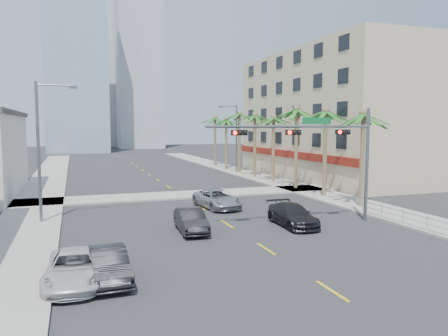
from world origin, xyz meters
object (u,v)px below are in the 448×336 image
object	(u,v)px
car_lane_right	(293,215)
car_parked_mid	(109,265)
car_lane_center	(217,199)
car_lane_left	(191,220)
traffic_signal_mast	(325,145)
car_parked_far	(75,268)

from	to	relation	value
car_lane_right	car_parked_mid	bearing A→B (deg)	-149.41
car_lane_right	car_lane_center	bearing A→B (deg)	112.03
car_lane_center	car_lane_right	bearing A→B (deg)	-77.60
car_lane_left	car_lane_right	bearing A→B (deg)	-1.48
car_parked_mid	car_lane_left	world-z (taller)	car_lane_left
car_parked_mid	car_lane_right	xyz separation A→B (m)	(11.63, 6.33, 0.02)
traffic_signal_mast	car_lane_center	xyz separation A→B (m)	(-4.66, 7.45, -4.36)
car_parked_far	car_lane_right	bearing A→B (deg)	29.84
traffic_signal_mast	car_parked_mid	xyz separation A→B (m)	(-13.69, -6.06, -4.40)
car_parked_far	car_lane_right	world-z (taller)	car_lane_right
car_lane_center	car_parked_mid	bearing A→B (deg)	-131.35
car_lane_left	car_lane_right	size ratio (longest dim) A/B	0.88
car_parked_far	car_lane_right	size ratio (longest dim) A/B	1.00
car_parked_far	car_parked_mid	bearing A→B (deg)	0.76
car_parked_far	car_lane_center	world-z (taller)	car_lane_center
car_parked_mid	car_lane_left	xyz separation A→B (m)	(5.21, 6.86, 0.02)
car_parked_far	car_lane_center	size ratio (longest dim) A/B	0.93
car_parked_far	car_lane_left	size ratio (longest dim) A/B	1.13
car_lane_center	car_lane_right	size ratio (longest dim) A/B	1.07
traffic_signal_mast	car_parked_mid	world-z (taller)	traffic_signal_mast
car_lane_right	car_lane_left	bearing A→B (deg)	177.33
car_parked_mid	traffic_signal_mast	bearing A→B (deg)	21.16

